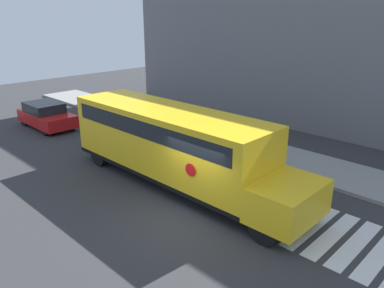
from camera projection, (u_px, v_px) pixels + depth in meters
name	position (u px, v px, depth m)	size (l,w,h in m)	color
ground_plane	(195.00, 214.00, 12.76)	(60.00, 60.00, 0.00)	#333335
sidewalk_strip	(293.00, 161.00, 17.14)	(44.00, 3.00, 0.15)	gray
building_backdrop	(364.00, 36.00, 19.81)	(32.00, 4.00, 10.62)	slate
school_bus	(174.00, 142.00, 14.57)	(10.85, 2.57, 2.97)	yellow
parked_car	(46.00, 115.00, 22.19)	(4.12, 1.85, 1.46)	red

